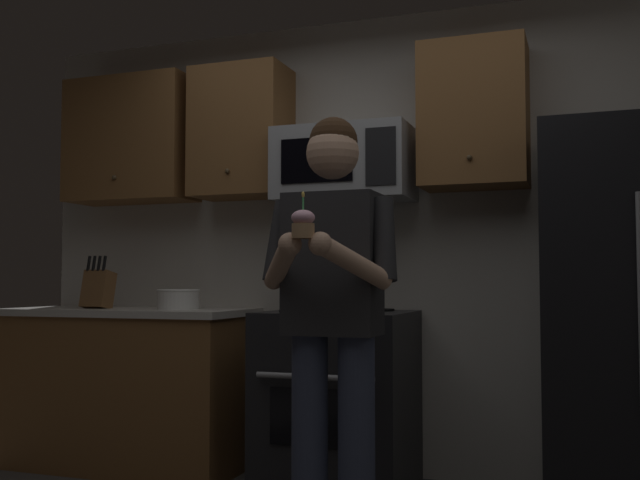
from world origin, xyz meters
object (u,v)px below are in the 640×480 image
(person, at_px, (332,302))
(cupcake, at_px, (303,224))
(bowl_large_white, at_px, (178,299))
(knife_block, at_px, (98,289))
(oven_range, at_px, (338,399))
(microwave, at_px, (344,165))

(person, height_order, cupcake, person)
(cupcake, bearing_deg, bowl_large_white, 135.55)
(knife_block, distance_m, bowl_large_white, 0.52)
(oven_range, relative_size, knife_block, 2.91)
(oven_range, xyz_separation_m, microwave, (0.00, 0.12, 1.26))
(oven_range, relative_size, bowl_large_white, 3.77)
(bowl_large_white, bearing_deg, person, -35.52)
(person, bearing_deg, bowl_large_white, 144.48)
(microwave, xyz_separation_m, person, (0.26, -0.98, -0.72))
(microwave, distance_m, cupcake, 1.40)
(microwave, distance_m, knife_block, 1.64)
(knife_block, bearing_deg, bowl_large_white, 4.96)
(knife_block, height_order, person, person)
(oven_range, bearing_deg, bowl_large_white, 179.09)
(microwave, relative_size, knife_block, 2.31)
(microwave, height_order, bowl_large_white, microwave)
(bowl_large_white, distance_m, person, 1.51)
(oven_range, xyz_separation_m, cupcake, (0.26, -1.19, 0.83))
(bowl_large_white, bearing_deg, microwave, 6.12)
(oven_range, xyz_separation_m, person, (0.26, -0.86, 0.53))
(oven_range, distance_m, bowl_large_white, 1.10)
(bowl_large_white, height_order, cupcake, cupcake)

